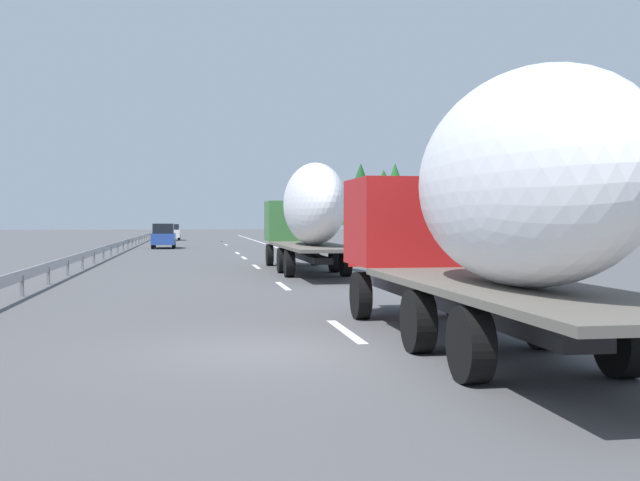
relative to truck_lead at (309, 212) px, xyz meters
The scene contains 20 objects.
ground_plane 21.84m from the truck_lead, ahead, with size 260.00×260.00×0.00m, color #4C4C4F.
lane_stripe_0 16.89m from the truck_lead, behind, with size 3.20×0.20×0.01m, color white.
lane_stripe_1 6.85m from the truck_lead, 163.57° to the left, with size 3.20×0.20×0.01m, color white.
lane_stripe_2 5.55m from the truck_lead, 21.40° to the left, with size 3.20×0.20×0.01m, color white.
lane_stripe_3 13.56m from the truck_lead, ahead, with size 3.20×0.20×0.01m, color white.
lane_stripe_4 20.03m from the truck_lead, ahead, with size 3.20×0.20×0.01m, color white.
lane_stripe_5 37.27m from the truck_lead, ahead, with size 3.20×0.20×0.01m, color white.
lane_stripe_6 47.65m from the truck_lead, ahead, with size 3.20×0.20×0.01m, color white.
lane_stripe_7 47.04m from the truck_lead, ahead, with size 3.20×0.20×0.01m, color white.
edge_line_right 26.58m from the truck_lead, ahead, with size 110.00×0.20×0.01m, color white.
truck_lead is the anchor object (origin of this frame).
truck_trailing 19.43m from the truck_lead, behind, with size 12.25×2.55×4.39m.
car_blue_sedan 30.27m from the truck_lead, 13.32° to the left, with size 4.58×1.78×1.93m.
car_white_van 54.06m from the truck_lead, ahead, with size 4.24×1.83×1.77m.
road_sign 16.77m from the truck_lead, 10.65° to the right, with size 0.10×0.90×3.01m.
tree_0 22.42m from the truck_lead, 24.25° to the right, with size 3.42×3.42×6.16m.
tree_1 17.97m from the truck_lead, 24.17° to the right, with size 3.93×3.93×5.41m.
tree_2 27.06m from the truck_lead, 17.11° to the right, with size 3.53×3.53×6.54m.
tree_3 12.47m from the truck_lead, 43.82° to the right, with size 2.79×2.79×6.50m.
guardrail_median 26.29m from the truck_lead, 21.48° to the left, with size 94.00×0.10×0.76m.
Camera 1 is at (-12.72, 1.17, 2.18)m, focal length 42.99 mm.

